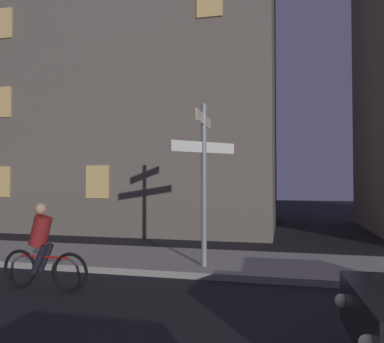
% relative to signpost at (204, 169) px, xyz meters
% --- Properties ---
extents(sidewalk_kerb, '(40.00, 2.71, 0.14)m').
position_rel_signpost_xyz_m(sidewalk_kerb, '(0.19, 0.72, -2.22)').
color(sidewalk_kerb, '#9E9991').
rests_on(sidewalk_kerb, ground_plane).
extents(signpost, '(1.20, 1.52, 3.60)m').
position_rel_signpost_xyz_m(signpost, '(0.00, 0.00, 0.00)').
color(signpost, gray).
rests_on(signpost, sidewalk_kerb).
extents(cyclist, '(1.82, 0.34, 1.61)m').
position_rel_signpost_xyz_m(cyclist, '(-2.65, -2.00, -1.54)').
color(cyclist, black).
rests_on(cyclist, ground_plane).
extents(building_left_block, '(12.51, 9.48, 21.77)m').
position_rel_signpost_xyz_m(building_left_block, '(-4.87, 9.07, 8.60)').
color(building_left_block, '#6B6056').
rests_on(building_left_block, ground_plane).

